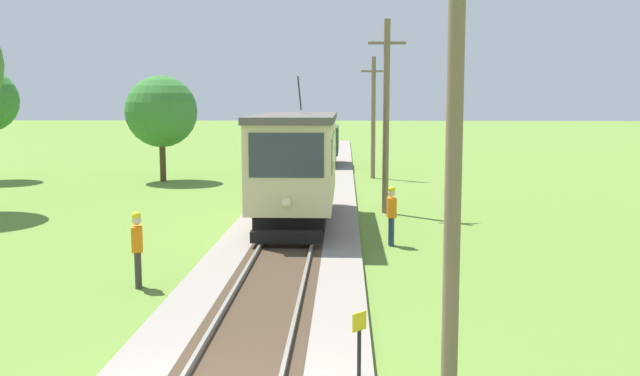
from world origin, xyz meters
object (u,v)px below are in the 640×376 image
object	(u,v)px
freight_car	(319,143)
utility_pole_mid	(373,116)
red_tram	(297,163)
trackside_signal_marker	(359,346)
utility_pole_foreground	(454,145)
second_worker	(392,213)
tree_right_near	(161,112)
track_worker	(137,246)
utility_pole_near_tram	(386,115)

from	to	relation	value
freight_car	utility_pole_mid	world-z (taller)	utility_pole_mid
red_tram	trackside_signal_marker	xyz separation A→B (m)	(1.86, -12.97, -1.53)
red_tram	utility_pole_mid	bearing A→B (deg)	77.71
red_tram	utility_pole_mid	size ratio (longest dim) A/B	1.29
utility_pole_foreground	trackside_signal_marker	bearing A→B (deg)	173.88
second_worker	trackside_signal_marker	bearing A→B (deg)	78.34
utility_pole_foreground	tree_right_near	bearing A→B (deg)	113.52
freight_car	second_worker	xyz separation A→B (m)	(3.02, -23.20, -0.57)
utility_pole_foreground	utility_pole_mid	xyz separation A→B (m)	(0.00, 27.66, -0.27)
second_worker	tree_right_near	distance (m)	19.26
red_tram	second_worker	bearing A→B (deg)	-44.32
red_tram	second_worker	distance (m)	4.39
track_worker	utility_pole_near_tram	bearing A→B (deg)	-136.01
utility_pole_mid	trackside_signal_marker	size ratio (longest dim) A/B	5.62
trackside_signal_marker	utility_pole_mid	bearing A→B (deg)	87.28
trackside_signal_marker	utility_pole_foreground	bearing A→B (deg)	-6.12
freight_car	red_tram	bearing A→B (deg)	-89.99
red_tram	tree_right_near	size ratio (longest dim) A/B	1.54
utility_pole_foreground	track_worker	xyz separation A→B (m)	(-6.29, 5.43, -2.70)
tree_right_near	track_worker	bearing A→B (deg)	-76.40
freight_car	utility_pole_mid	distance (m)	6.79
freight_car	tree_right_near	world-z (taller)	tree_right_near
utility_pole_mid	tree_right_near	distance (m)	11.37
tree_right_near	second_worker	bearing A→B (deg)	-54.62
utility_pole_near_tram	second_worker	xyz separation A→B (m)	(-0.15, -5.81, -2.74)
freight_car	utility_pole_near_tram	bearing A→B (deg)	-79.66
trackside_signal_marker	second_worker	size ratio (longest dim) A/B	0.66
utility_pole_foreground	utility_pole_near_tram	xyz separation A→B (m)	(0.00, 15.98, 0.05)
freight_car	trackside_signal_marker	xyz separation A→B (m)	(1.86, -33.23, -0.89)
freight_car	tree_right_near	xyz separation A→B (m)	(-8.02, -7.65, 2.12)
trackside_signal_marker	utility_pole_near_tram	bearing A→B (deg)	85.28
utility_pole_near_tram	utility_pole_mid	bearing A→B (deg)	90.00
red_tram	utility_pole_near_tram	distance (m)	4.54
red_tram	second_worker	xyz separation A→B (m)	(3.02, -2.95, -1.21)
red_tram	trackside_signal_marker	bearing A→B (deg)	-81.83
second_worker	tree_right_near	bearing A→B (deg)	-59.72
freight_car	utility_pole_near_tram	distance (m)	17.81
utility_pole_mid	track_worker	bearing A→B (deg)	-105.79
second_worker	utility_pole_near_tram	bearing A→B (deg)	-96.61
utility_pole_near_tram	tree_right_near	world-z (taller)	utility_pole_near_tram
trackside_signal_marker	second_worker	distance (m)	10.10
red_tram	trackside_signal_marker	distance (m)	13.20
utility_pole_foreground	second_worker	xyz separation A→B (m)	(-0.15, 10.17, -2.70)
utility_pole_near_tram	trackside_signal_marker	distance (m)	16.19
utility_pole_foreground	utility_pole_near_tram	distance (m)	15.98
freight_car	tree_right_near	size ratio (longest dim) A/B	0.93
freight_car	utility_pole_foreground	distance (m)	33.59
freight_car	utility_pole_mid	size ratio (longest dim) A/B	0.78
utility_pole_foreground	trackside_signal_marker	xyz separation A→B (m)	(-1.31, 0.14, -3.02)
freight_car	tree_right_near	bearing A→B (deg)	-136.39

